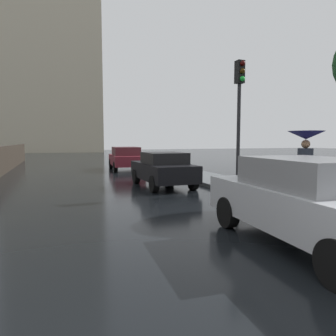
{
  "coord_description": "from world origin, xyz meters",
  "views": [
    {
      "loc": [
        -1.62,
        -1.43,
        1.84
      ],
      "look_at": [
        2.19,
        8.89,
        0.86
      ],
      "focal_mm": 32.91,
      "sensor_mm": 36.0,
      "label": 1
    }
  ],
  "objects": [
    {
      "name": "car_maroon_mid_road",
      "position": [
        2.61,
        17.69,
        0.75
      ],
      "size": [
        2.06,
        4.06,
        1.43
      ],
      "rotation": [
        0.0,
        0.0,
        -0.07
      ],
      "color": "maroon",
      "rests_on": "ground"
    },
    {
      "name": "car_black_far_ahead",
      "position": [
        2.43,
        10.12,
        0.71
      ],
      "size": [
        1.75,
        3.83,
        1.37
      ],
      "rotation": [
        0.0,
        0.0,
        0.0
      ],
      "color": "black",
      "rests_on": "ground"
    },
    {
      "name": "car_silver_behind_camera",
      "position": [
        2.51,
        2.66,
        0.79
      ],
      "size": [
        2.07,
        4.47,
        1.54
      ],
      "rotation": [
        0.0,
        0.0,
        -0.06
      ],
      "color": "#B2B5BA",
      "rests_on": "ground"
    },
    {
      "name": "pedestrian_with_umbrella_near",
      "position": [
        4.76,
        5.09,
        1.64
      ],
      "size": [
        0.95,
        0.95,
        1.96
      ],
      "rotation": [
        0.0,
        0.0,
        -0.18
      ],
      "color": "black",
      "rests_on": "sidewalk_strip"
    },
    {
      "name": "traffic_light",
      "position": [
        4.31,
        7.63,
        3.16
      ],
      "size": [
        0.26,
        0.39,
        4.37
      ],
      "color": "black",
      "rests_on": "sidewalk_strip"
    },
    {
      "name": "distant_tower",
      "position": [
        -1.72,
        50.88,
        17.12
      ],
      "size": [
        15.99,
        8.47,
        38.13
      ],
      "color": "#B2A88E",
      "rests_on": "ground"
    }
  ]
}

